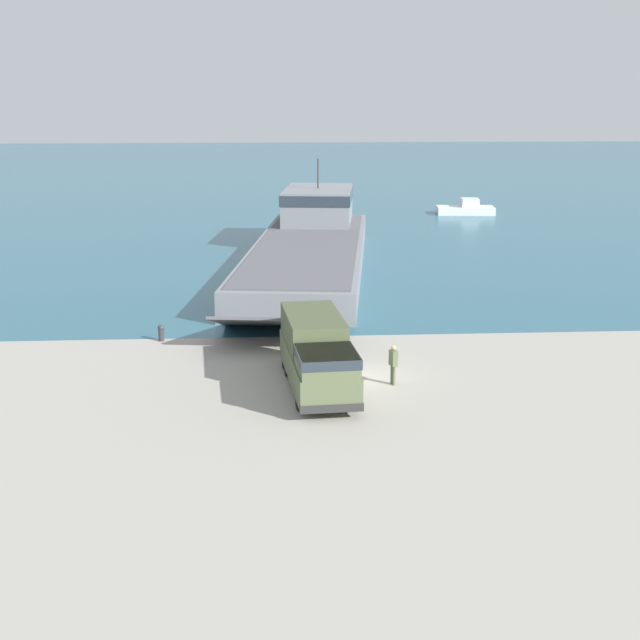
% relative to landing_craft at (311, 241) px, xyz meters
% --- Properties ---
extents(ground_plane, '(240.00, 240.00, 0.00)m').
position_rel_landing_craft_xyz_m(ground_plane, '(0.83, -27.87, -1.62)').
color(ground_plane, '#9E998E').
extents(water_surface, '(240.00, 180.00, 0.01)m').
position_rel_landing_craft_xyz_m(water_surface, '(0.83, 69.30, -1.62)').
color(water_surface, '#285B70').
rests_on(water_surface, ground_plane).
extents(landing_craft, '(11.77, 37.87, 7.03)m').
position_rel_landing_craft_xyz_m(landing_craft, '(0.00, 0.00, 0.00)').
color(landing_craft, gray).
rests_on(landing_craft, ground_plane).
extents(military_truck, '(3.10, 8.22, 2.95)m').
position_rel_landing_craft_xyz_m(military_truck, '(-1.26, -29.01, -0.09)').
color(military_truck, '#566042').
rests_on(military_truck, ground_plane).
extents(soldier_on_ramp, '(0.36, 0.49, 1.77)m').
position_rel_landing_craft_xyz_m(soldier_on_ramp, '(2.05, -28.75, -0.60)').
color(soldier_on_ramp, '#566042').
rests_on(soldier_on_ramp, ground_plane).
extents(moored_boat_a, '(6.08, 3.31, 1.62)m').
position_rel_landing_craft_xyz_m(moored_boat_a, '(17.45, 25.72, -1.08)').
color(moored_boat_a, white).
rests_on(moored_boat_a, ground_plane).
extents(mooring_bollard, '(0.34, 0.34, 0.85)m').
position_rel_landing_craft_xyz_m(mooring_bollard, '(-8.76, -21.09, -1.16)').
color(mooring_bollard, '#333338').
rests_on(mooring_bollard, ground_plane).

